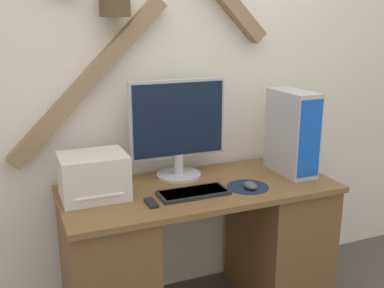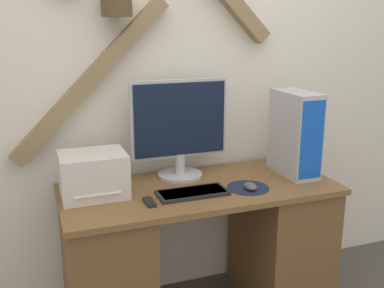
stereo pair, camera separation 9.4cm
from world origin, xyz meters
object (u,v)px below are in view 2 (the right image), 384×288
keyboard (193,193)px  mouse (250,186)px  computer_tower (295,134)px  printer (93,175)px  monitor (180,126)px  remote_control (149,202)px

keyboard → mouse: mouse is taller
computer_tower → mouse: bearing=-156.4°
computer_tower → printer: computer_tower is taller
monitor → remote_control: (-0.27, -0.33, -0.28)m
monitor → printer: size_ratio=1.70×
mouse → remote_control: bearing=179.2°
mouse → computer_tower: (0.35, 0.15, 0.21)m
monitor → computer_tower: 0.65m
monitor → keyboard: 0.41m
computer_tower → remote_control: 0.93m
keyboard → computer_tower: (0.65, 0.11, 0.23)m
monitor → computer_tower: size_ratio=1.16×
keyboard → mouse: 0.30m
mouse → printer: (-0.76, 0.21, 0.09)m
keyboard → printer: 0.50m
mouse → printer: printer is taller
remote_control → keyboard: bearing=9.6°
mouse → printer: 0.80m
keyboard → printer: size_ratio=1.11×
monitor → keyboard: size_ratio=1.54×
monitor → remote_control: 0.51m
keyboard → printer: bearing=160.9°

